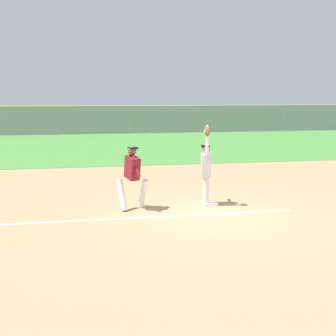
% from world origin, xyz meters
% --- Properties ---
extents(ground_plane, '(74.37, 74.37, 0.00)m').
position_xyz_m(ground_plane, '(0.00, 0.00, 0.00)').
color(ground_plane, tan).
extents(outfield_grass, '(52.14, 15.78, 0.01)m').
position_xyz_m(outfield_grass, '(0.00, 15.99, 0.01)').
color(outfield_grass, '#478438').
rests_on(outfield_grass, ground_plane).
extents(chalk_foul_line, '(12.00, 0.15, 0.01)m').
position_xyz_m(chalk_foul_line, '(-3.88, 0.23, 0.00)').
color(chalk_foul_line, white).
rests_on(chalk_foul_line, ground_plane).
extents(first_base, '(0.38, 0.38, 0.08)m').
position_xyz_m(first_base, '(0.12, 1.13, 0.04)').
color(first_base, white).
rests_on(first_base, ground_plane).
extents(fielder, '(0.33, 0.90, 2.28)m').
position_xyz_m(fielder, '(0.00, 1.15, 1.12)').
color(fielder, silver).
rests_on(fielder, ground_plane).
extents(runner, '(0.88, 0.81, 1.72)m').
position_xyz_m(runner, '(-2.07, 1.05, 1.00)').
color(runner, white).
rests_on(runner, ground_plane).
extents(baseball, '(0.07, 0.07, 0.07)m').
position_xyz_m(baseball, '(0.04, 1.45, 2.06)').
color(baseball, white).
extents(outfield_fence, '(52.22, 0.08, 2.22)m').
position_xyz_m(outfield_fence, '(0.00, 23.88, 1.11)').
color(outfield_fence, '#93999E').
rests_on(outfield_fence, ground_plane).
extents(parked_car_white, '(4.54, 2.39, 1.25)m').
position_xyz_m(parked_car_white, '(-6.38, 27.28, 0.67)').
color(parked_car_white, white).
rests_on(parked_car_white, ground_plane).
extents(parked_car_red, '(4.59, 2.51, 1.25)m').
position_xyz_m(parked_car_red, '(0.06, 27.36, 0.67)').
color(parked_car_red, '#B21E1E').
rests_on(parked_car_red, ground_plane).
extents(parked_car_black, '(4.58, 2.48, 1.25)m').
position_xyz_m(parked_car_black, '(6.05, 27.54, 0.67)').
color(parked_car_black, black).
rests_on(parked_car_black, ground_plane).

